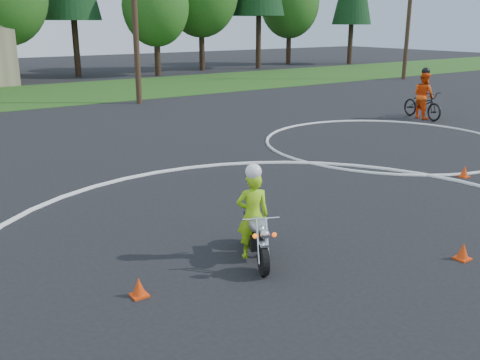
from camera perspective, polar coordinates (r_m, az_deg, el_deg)
ground at (r=7.97m, az=21.98°, el=-14.05°), size 120.00×120.00×0.00m
grass_strip at (r=31.36m, az=-23.76°, el=8.08°), size 120.00×10.00×0.02m
course_markings at (r=11.99m, az=10.54°, el=-2.64°), size 19.05×19.05×0.12m
primary_motorcycle at (r=9.04m, az=1.78°, el=-5.96°), size 0.92×1.60×0.90m
rider_primary_grp at (r=9.00m, az=1.36°, el=-3.51°), size 0.66×0.56×1.67m
rider_second_grp at (r=23.63m, az=18.94°, el=8.01°), size 1.18×2.29×2.10m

